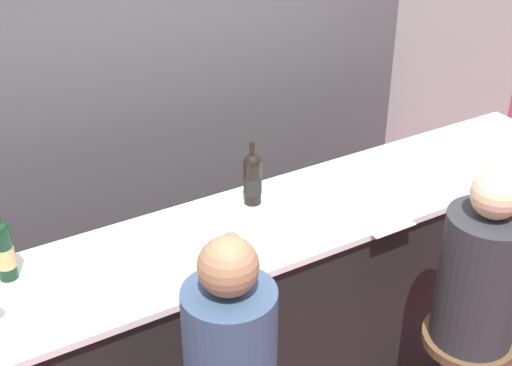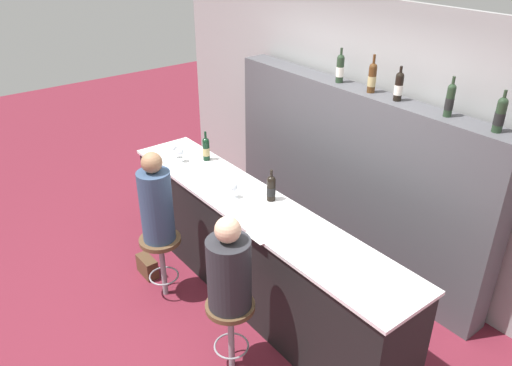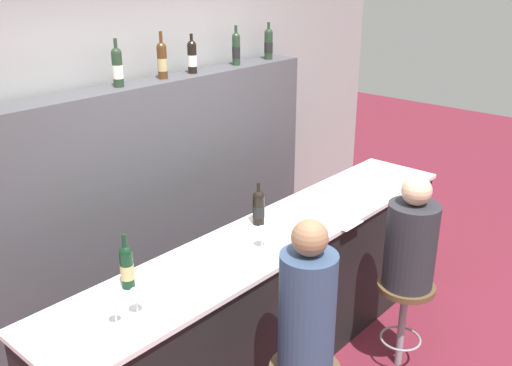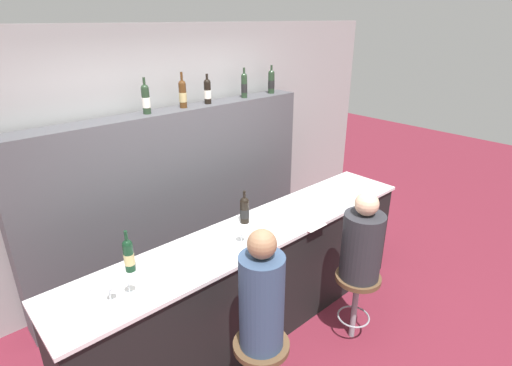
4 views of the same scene
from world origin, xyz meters
The scene contains 10 objects.
wall_back centered at (0.00, 1.72, 1.30)m, with size 6.40×0.05×2.60m.
bar_counter centered at (0.00, 0.29, 0.51)m, with size 3.37×0.61×1.01m.
back_bar_cabinet centered at (0.00, 1.50, 0.91)m, with size 3.16×0.28×1.82m.
wine_bottle_counter_0 centered at (-1.03, 0.45, 1.14)m, with size 0.07×0.07×0.31m.
wine_bottle_counter_1 centered at (0.02, 0.45, 1.13)m, with size 0.08×0.08×0.29m.
wine_glass_2 centered at (-0.22, 0.21, 1.11)m, with size 0.08×0.08×0.14m.
tasting_menu centered at (0.41, 0.09, 1.01)m, with size 0.21×0.30×0.00m.
guest_seated_left centered at (-0.55, -0.38, 1.02)m, with size 0.29×0.29×0.85m.
bar_stool_right centered at (0.56, -0.38, 0.51)m, with size 0.38×0.38×0.64m.
guest_seated_right centered at (0.56, -0.38, 0.97)m, with size 0.33×0.33×0.76m.
Camera 1 is at (-1.34, -1.85, 2.61)m, focal length 50.00 mm.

